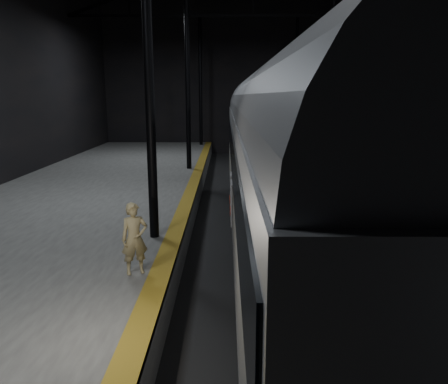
{
  "coord_description": "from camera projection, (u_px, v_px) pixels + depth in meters",
  "views": [
    {
      "loc": [
        -1.75,
        -15.96,
        4.96
      ],
      "look_at": [
        -1.81,
        -2.6,
        2.0
      ],
      "focal_mm": 35.0,
      "sensor_mm": 36.0,
      "label": 1
    }
  ],
  "objects": [
    {
      "name": "platform_left",
      "position": [
        75.0,
        216.0,
        16.57
      ],
      "size": [
        9.0,
        43.8,
        1.0
      ],
      "primitive_type": "cube",
      "color": "#494947",
      "rests_on": "ground"
    },
    {
      "name": "ground",
      "position": [
        272.0,
        228.0,
        16.65
      ],
      "size": [
        44.0,
        44.0,
        0.0
      ],
      "primitive_type": "plane",
      "color": "black",
      "rests_on": "ground"
    },
    {
      "name": "woman",
      "position": [
        135.0,
        239.0,
        9.78
      ],
      "size": [
        0.71,
        0.6,
        1.65
      ],
      "primitive_type": "imported",
      "rotation": [
        0.0,
        0.0,
        0.4
      ],
      "color": "tan",
      "rests_on": "platform_left"
    },
    {
      "name": "train",
      "position": [
        286.0,
        157.0,
        12.63
      ],
      "size": [
        3.24,
        21.69,
        5.8
      ],
      "color": "#9EA0A5",
      "rests_on": "ground"
    },
    {
      "name": "tactile_strip",
      "position": [
        186.0,
        203.0,
        16.44
      ],
      "size": [
        0.5,
        43.8,
        0.01
      ],
      "primitive_type": "cube",
      "color": "olive",
      "rests_on": "platform_left"
    },
    {
      "name": "track",
      "position": [
        272.0,
        227.0,
        16.63
      ],
      "size": [
        2.4,
        43.0,
        0.24
      ],
      "color": "#3F3328",
      "rests_on": "ground"
    }
  ]
}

